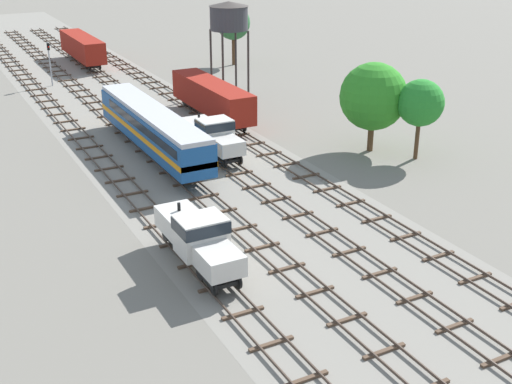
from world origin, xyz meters
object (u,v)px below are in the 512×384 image
object	(u,v)px
shunter_loco_centre_left_near	(213,134)
diesel_railcar_left_mid	(152,126)
signal_post_nearest	(49,58)
freight_boxcar_centre_midfar	(212,97)
freight_boxcar_centre_left_far	(82,47)
shunter_loco_far_left_nearest	(198,236)
water_tower	(229,17)

from	to	relation	value
shunter_loco_centre_left_near	diesel_railcar_left_mid	xyz separation A→B (m)	(-4.40, 2.66, 0.59)
diesel_railcar_left_mid	signal_post_nearest	xyz separation A→B (m)	(-2.20, 29.65, 0.74)
freight_boxcar_centre_midfar	freight_boxcar_centre_left_far	world-z (taller)	same
diesel_railcar_left_mid	shunter_loco_far_left_nearest	bearing A→B (deg)	-102.45
diesel_railcar_left_mid	freight_boxcar_centre_left_far	xyz separation A→B (m)	(4.41, 40.46, -0.15)
diesel_railcar_left_mid	signal_post_nearest	distance (m)	29.74
shunter_loco_far_left_nearest	signal_post_nearest	size ratio (longest dim) A/B	1.62
shunter_loco_far_left_nearest	shunter_loco_centre_left_near	size ratio (longest dim) A/B	1.00
diesel_railcar_left_mid	water_tower	world-z (taller)	water_tower
freight_boxcar_centre_midfar	freight_boxcar_centre_left_far	bearing A→B (deg)	97.54
shunter_loco_far_left_nearest	signal_post_nearest	xyz separation A→B (m)	(2.20, 49.58, 1.32)
shunter_loco_centre_left_near	diesel_railcar_left_mid	size ratio (longest dim) A/B	0.41
shunter_loco_centre_left_near	freight_boxcar_centre_midfar	distance (m)	10.83
freight_boxcar_centre_left_far	signal_post_nearest	xyz separation A→B (m)	(-6.61, -10.82, 0.88)
freight_boxcar_centre_left_far	signal_post_nearest	size ratio (longest dim) A/B	2.67
shunter_loco_centre_left_near	freight_boxcar_centre_midfar	bearing A→B (deg)	65.97
shunter_loco_centre_left_near	water_tower	xyz separation A→B (m)	(10.13, 17.59, 6.84)
water_tower	signal_post_nearest	distance (m)	22.96
freight_boxcar_centre_midfar	diesel_railcar_left_mid	bearing A→B (deg)	-140.64
shunter_loco_far_left_nearest	shunter_loco_centre_left_near	distance (m)	19.39
shunter_loco_centre_left_near	diesel_railcar_left_mid	distance (m)	5.18
shunter_loco_centre_left_near	water_tower	size ratio (longest dim) A/B	0.80
freight_boxcar_centre_midfar	signal_post_nearest	distance (m)	25.00
shunter_loco_far_left_nearest	signal_post_nearest	world-z (taller)	signal_post_nearest
diesel_railcar_left_mid	freight_boxcar_centre_midfar	distance (m)	11.40
shunter_loco_centre_left_near	signal_post_nearest	bearing A→B (deg)	101.55
water_tower	shunter_loco_centre_left_near	bearing A→B (deg)	-119.95
diesel_railcar_left_mid	freight_boxcar_centre_midfar	xyz separation A→B (m)	(8.81, 7.23, -0.15)
diesel_railcar_left_mid	freight_boxcar_centre_midfar	size ratio (longest dim) A/B	1.46
diesel_railcar_left_mid	signal_post_nearest	size ratio (longest dim) A/B	3.92
shunter_loco_far_left_nearest	water_tower	xyz separation A→B (m)	(18.94, 34.86, 6.84)
signal_post_nearest	freight_boxcar_centre_left_far	bearing A→B (deg)	58.57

